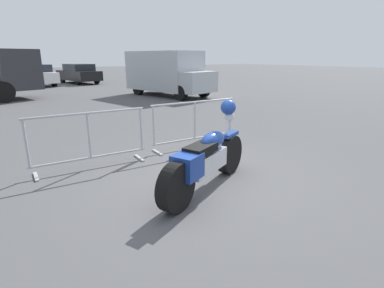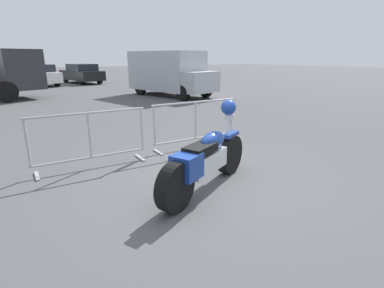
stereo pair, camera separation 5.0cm
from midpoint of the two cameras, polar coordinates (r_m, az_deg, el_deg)
name	(u,v)px [view 1 (the left image)]	position (r m, az deg, el deg)	size (l,w,h in m)	color
ground_plane	(209,181)	(5.15, 2.90, -7.04)	(120.00, 120.00, 0.00)	#4C4C4F
motorcycle	(207,158)	(4.68, 2.51, -2.75)	(2.26, 1.11, 1.34)	black
crowd_barrier_near	(89,140)	(5.90, -19.19, 0.81)	(2.16, 0.56, 1.07)	#9EA0A5
crowd_barrier_far	(195,124)	(6.92, 0.31, 3.92)	(2.16, 0.56, 1.07)	#9EA0A5
delivery_van	(167,72)	(16.36, -4.90, 13.48)	(2.98, 5.30, 2.31)	#B2B7BC
parked_car_white	(35,75)	(24.74, -27.80, 11.54)	(2.53, 4.65, 1.50)	white
parked_car_black	(79,74)	(25.68, -20.81, 12.43)	(2.51, 4.62, 1.49)	black
planter_island	(158,80)	(22.59, -6.49, 11.95)	(3.40, 3.40, 1.17)	#ADA89E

